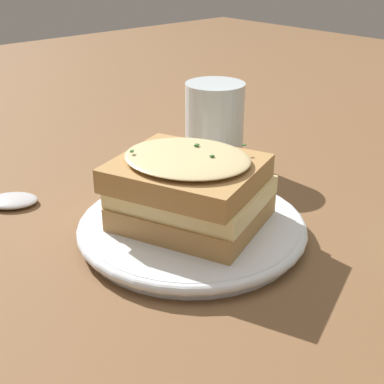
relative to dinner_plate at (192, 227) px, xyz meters
name	(u,v)px	position (x,y,z in m)	size (l,w,h in m)	color
ground_plane	(221,237)	(0.02, 0.02, -0.01)	(2.40, 2.40, 0.00)	brown
dinner_plate	(192,227)	(0.00, 0.00, 0.00)	(0.23, 0.23, 0.02)	white
sandwich	(190,188)	(0.00, 0.00, 0.04)	(0.17, 0.16, 0.08)	#B2844C
water_glass	(214,125)	(-0.12, 0.15, 0.05)	(0.08, 0.08, 0.11)	silver
spoon	(4,201)	(-0.20, -0.11, -0.01)	(0.13, 0.14, 0.01)	silver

